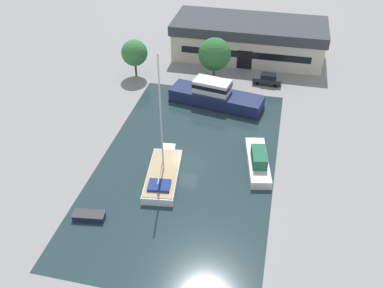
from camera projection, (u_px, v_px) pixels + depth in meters
The scene contains 10 objects.
ground_plane at pixel (187, 164), 50.14m from camera, with size 440.00×440.00×0.00m, color gray.
water_canal at pixel (187, 164), 50.13m from camera, with size 20.33×35.81×0.01m, color #23383D.
warehouse_building at pixel (249, 39), 71.88m from camera, with size 25.28×10.49×6.11m.
quay_tree_near_building at pixel (215, 54), 62.90m from camera, with size 4.85×4.85×7.29m.
quay_tree_by_water at pixel (134, 53), 65.39m from camera, with size 4.03×4.03×5.98m.
parked_car at pixel (267, 79), 65.17m from camera, with size 4.33×1.90×1.69m.
sailboat_moored at pixel (163, 174), 47.78m from camera, with size 4.45×10.00×14.95m.
motor_cruiser at pixel (215, 96), 60.19m from camera, with size 13.73×5.97×3.62m.
small_dinghy at pixel (89, 216), 43.08m from camera, with size 3.40×1.76×0.64m.
cabin_boat at pixel (258, 161), 49.32m from camera, with size 3.88×8.62×2.33m.
Camera 1 is at (9.13, -37.65, 31.92)m, focal length 40.00 mm.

